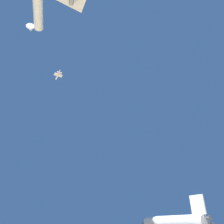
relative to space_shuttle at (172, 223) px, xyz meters
The scene contains 2 objects.
space_shuttle is the anchor object (origin of this frame).
chase_jet_left_wing 164.46m from the space_shuttle, 14.82° to the left, with size 15.33×8.70×4.00m.
Camera 1 is at (-62.69, 92.96, 3.79)m, focal length 33.08 mm.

